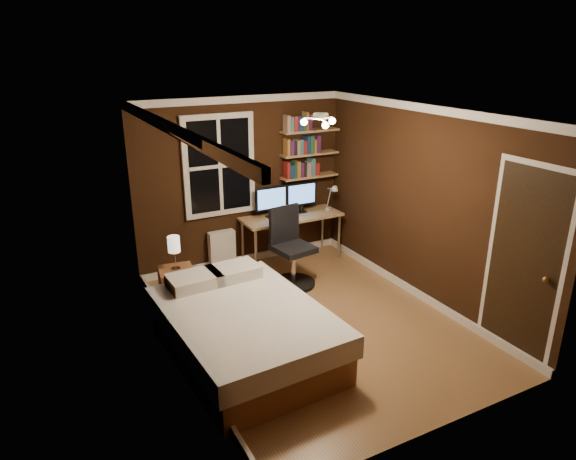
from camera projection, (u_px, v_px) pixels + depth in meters
name	position (u px, v px, depth m)	size (l,w,h in m)	color
floor	(312.00, 322.00, 6.22)	(4.20, 4.20, 0.00)	brown
wall_back	(242.00, 183.00, 7.54)	(3.20, 0.04, 2.50)	black
wall_left	(175.00, 249.00, 5.10)	(0.04, 4.20, 2.50)	black
wall_right	(423.00, 205.00, 6.49)	(0.04, 4.20, 2.50)	black
ceiling	(316.00, 112.00, 5.37)	(3.20, 4.20, 0.02)	white
window	(219.00, 166.00, 7.26)	(1.06, 0.06, 1.46)	silver
door	(523.00, 266.00, 5.27)	(0.03, 0.82, 2.05)	black
door_knob	(546.00, 280.00, 5.01)	(0.06, 0.06, 0.06)	tan
ceiling_fixture	(321.00, 123.00, 5.32)	(0.44, 0.44, 0.18)	beige
bookshelf_lower	(309.00, 176.00, 7.91)	(0.92, 0.22, 0.03)	tan
books_row_lower	(309.00, 168.00, 7.87)	(0.54, 0.16, 0.23)	maroon
bookshelf_middle	(310.00, 154.00, 7.79)	(0.92, 0.22, 0.03)	tan
books_row_middle	(310.00, 145.00, 7.75)	(0.60, 0.16, 0.23)	navy
bookshelf_upper	(310.00, 131.00, 7.68)	(0.92, 0.22, 0.03)	tan
books_row_upper	(310.00, 122.00, 7.63)	(0.42, 0.16, 0.23)	#225032
bed	(244.00, 331.00, 5.45)	(1.61, 2.16, 0.71)	brown
nightstand	(177.00, 288.00, 6.49)	(0.42, 0.42, 0.52)	brown
bedside_lamp	(175.00, 253.00, 6.33)	(0.15, 0.15, 0.43)	white
radiator	(222.00, 250.00, 7.61)	(0.39, 0.14, 0.59)	silver
desk	(291.00, 219.00, 7.77)	(1.54, 0.58, 0.73)	tan
monitor_left	(271.00, 202.00, 7.61)	(0.50, 0.12, 0.47)	black
monitor_right	(301.00, 198.00, 7.83)	(0.50, 0.12, 0.47)	black
desk_lamp	(332.00, 197.00, 7.90)	(0.14, 0.32, 0.44)	silver
office_chair	(291.00, 255.00, 7.07)	(0.60, 0.60, 1.10)	black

